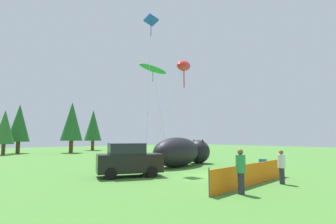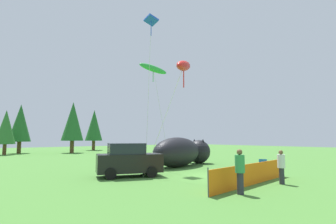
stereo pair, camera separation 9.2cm
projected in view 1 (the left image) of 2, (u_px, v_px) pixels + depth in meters
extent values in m
plane|color=#477F33|center=(214.00, 176.00, 16.08)|extent=(120.00, 120.00, 0.00)
cube|color=black|center=(129.00, 163.00, 15.87)|extent=(4.21, 3.06, 1.08)
cube|color=#1E232D|center=(126.00, 149.00, 15.89)|extent=(2.56, 2.28, 0.65)
cylinder|color=black|center=(145.00, 169.00, 17.00)|extent=(0.69, 0.47, 0.65)
cylinder|color=black|center=(152.00, 172.00, 15.40)|extent=(0.69, 0.47, 0.65)
cylinder|color=black|center=(108.00, 170.00, 16.24)|extent=(0.69, 0.47, 0.65)
cylinder|color=black|center=(111.00, 174.00, 14.63)|extent=(0.69, 0.47, 0.65)
cube|color=#1959A5|center=(263.00, 166.00, 17.74)|extent=(0.75, 0.75, 0.03)
cube|color=#1959A5|center=(263.00, 163.00, 17.52)|extent=(0.32, 0.43, 0.49)
cylinder|color=#A5A5AD|center=(259.00, 169.00, 17.99)|extent=(0.02, 0.02, 0.43)
cylinder|color=#A5A5AD|center=(266.00, 169.00, 17.89)|extent=(0.02, 0.02, 0.43)
cylinder|color=#A5A5AD|center=(259.00, 170.00, 17.55)|extent=(0.02, 0.02, 0.43)
cylinder|color=#A5A5AD|center=(267.00, 170.00, 17.44)|extent=(0.02, 0.02, 0.43)
ellipsoid|color=black|center=(177.00, 152.00, 21.19)|extent=(6.11, 3.68, 2.37)
ellipsoid|color=white|center=(177.00, 159.00, 21.14)|extent=(3.97, 2.61, 1.07)
sphere|color=black|center=(198.00, 152.00, 24.08)|extent=(2.14, 2.14, 2.14)
cone|color=black|center=(194.00, 142.00, 24.57)|extent=(0.60, 0.60, 0.64)
cone|color=black|center=(203.00, 142.00, 23.77)|extent=(0.60, 0.60, 0.64)
cube|color=orange|center=(253.00, 174.00, 13.14)|extent=(7.65, 0.79, 1.05)
cylinder|color=#4C4C51|center=(209.00, 182.00, 10.36)|extent=(0.05, 0.05, 1.16)
cylinder|color=#4C4C51|center=(281.00, 167.00, 15.92)|extent=(0.05, 0.05, 1.16)
cylinder|color=#2D2D38|center=(282.00, 176.00, 13.25)|extent=(0.25, 0.25, 0.81)
cylinder|color=silver|center=(281.00, 161.00, 13.33)|extent=(0.37, 0.37, 0.68)
sphere|color=brown|center=(281.00, 152.00, 13.37)|extent=(0.22, 0.22, 0.22)
cylinder|color=#2D2D38|center=(241.00, 183.00, 10.88)|extent=(0.28, 0.28, 0.88)
cylinder|color=#338C4C|center=(241.00, 164.00, 10.96)|extent=(0.40, 0.40, 0.74)
sphere|color=brown|center=(240.00, 152.00, 11.01)|extent=(0.24, 0.24, 0.24)
cylinder|color=silver|center=(161.00, 115.00, 24.78)|extent=(1.07, 1.24, 9.01)
ellipsoid|color=green|center=(153.00, 69.00, 25.33)|extent=(2.99, 1.46, 1.32)
cylinder|color=green|center=(153.00, 76.00, 25.26)|extent=(0.06, 0.06, 1.20)
cylinder|color=silver|center=(148.00, 94.00, 21.30)|extent=(0.83, 1.71, 11.75)
cube|color=blue|center=(151.00, 20.00, 20.99)|extent=(0.94, 1.00, 0.61)
cylinder|color=blue|center=(151.00, 28.00, 20.92)|extent=(0.06, 0.06, 1.20)
cylinder|color=silver|center=(164.00, 122.00, 15.50)|extent=(1.26, 2.26, 6.56)
ellipsoid|color=red|center=(184.00, 66.00, 15.38)|extent=(2.82, 2.13, 1.39)
cylinder|color=red|center=(184.00, 77.00, 15.31)|extent=(0.06, 0.06, 1.20)
cylinder|color=brown|center=(3.00, 150.00, 35.80)|extent=(0.47, 0.47, 1.48)
cone|color=#2D6B2D|center=(5.00, 127.00, 36.10)|extent=(2.60, 2.60, 4.72)
cylinder|color=brown|center=(93.00, 145.00, 49.24)|extent=(0.58, 0.58, 1.81)
cone|color=#236028|center=(93.00, 125.00, 49.61)|extent=(3.19, 3.19, 5.80)
cylinder|color=brown|center=(71.00, 147.00, 40.62)|extent=(0.61, 0.61, 1.90)
cone|color=#236028|center=(72.00, 121.00, 41.01)|extent=(3.34, 3.34, 6.07)
cylinder|color=brown|center=(18.00, 148.00, 39.20)|extent=(0.57, 0.57, 1.77)
cone|color=#236028|center=(19.00, 123.00, 39.56)|extent=(3.12, 3.12, 5.66)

